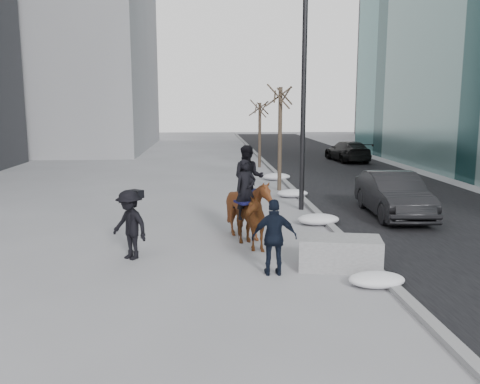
{
  "coord_description": "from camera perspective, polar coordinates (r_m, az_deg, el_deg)",
  "views": [
    {
      "loc": [
        -0.91,
        -12.36,
        3.84
      ],
      "look_at": [
        0.0,
        1.2,
        1.5
      ],
      "focal_mm": 38.0,
      "sensor_mm": 36.0,
      "label": 1
    }
  ],
  "objects": [
    {
      "name": "curb",
      "position": [
        23.01,
        6.0,
        0.26
      ],
      "size": [
        0.25,
        90.0,
        0.12
      ],
      "primitive_type": "cube",
      "color": "gray",
      "rests_on": "ground"
    },
    {
      "name": "snow_piles",
      "position": [
        19.63,
        6.83,
        -1.07
      ],
      "size": [
        1.42,
        16.43,
        0.36
      ],
      "color": "silver",
      "rests_on": "ground"
    },
    {
      "name": "car_near",
      "position": [
        18.38,
        16.85,
        -0.28
      ],
      "size": [
        1.85,
        4.72,
        1.53
      ],
      "primitive_type": "imported",
      "rotation": [
        0.0,
        0.0,
        -0.05
      ],
      "color": "black",
      "rests_on": "ground"
    },
    {
      "name": "feeder",
      "position": [
        11.55,
        3.89,
        -5.11
      ],
      "size": [
        1.04,
        0.87,
        1.75
      ],
      "color": "black",
      "rests_on": "ground"
    },
    {
      "name": "road",
      "position": [
        24.02,
        15.44,
        0.23
      ],
      "size": [
        8.0,
        90.0,
        0.01
      ],
      "primitive_type": "cube",
      "color": "black",
      "rests_on": "ground"
    },
    {
      "name": "tree_near",
      "position": [
        22.89,
        4.51,
        6.54
      ],
      "size": [
        1.2,
        1.2,
        5.12
      ],
      "primitive_type": null,
      "color": "#342B1F",
      "rests_on": "ground"
    },
    {
      "name": "mounted_left",
      "position": [
        13.73,
        0.69,
        -2.64
      ],
      "size": [
        1.45,
        2.03,
        2.39
      ],
      "color": "#521E10",
      "rests_on": "ground"
    },
    {
      "name": "planter",
      "position": [
        12.3,
        11.13,
        -6.76
      ],
      "size": [
        2.05,
        1.3,
        0.76
      ],
      "primitive_type": "cube",
      "rotation": [
        0.0,
        0.0,
        -0.19
      ],
      "color": "#98989B",
      "rests_on": "ground"
    },
    {
      "name": "car_far",
      "position": [
        35.64,
        11.98,
        4.51
      ],
      "size": [
        2.39,
        5.01,
        1.41
      ],
      "primitive_type": "imported",
      "rotation": [
        0.0,
        0.0,
        3.23
      ],
      "color": "black",
      "rests_on": "ground"
    },
    {
      "name": "ground",
      "position": [
        12.97,
        0.36,
        -7.45
      ],
      "size": [
        120.0,
        120.0,
        0.0
      ],
      "primitive_type": "plane",
      "color": "gray",
      "rests_on": "ground"
    },
    {
      "name": "lamppost",
      "position": [
        18.62,
        7.23,
        13.25
      ],
      "size": [
        0.25,
        0.86,
        9.09
      ],
      "color": "black",
      "rests_on": "ground"
    },
    {
      "name": "tree_far",
      "position": [
        31.45,
        2.23,
        6.78
      ],
      "size": [
        1.2,
        1.2,
        4.41
      ],
      "primitive_type": null,
      "color": "#3C2F23",
      "rests_on": "ground"
    },
    {
      "name": "mounted_right",
      "position": [
        14.53,
        0.97,
        -1.16
      ],
      "size": [
        1.67,
        1.81,
        2.71
      ],
      "color": "#46280E",
      "rests_on": "ground"
    },
    {
      "name": "camera_crew",
      "position": [
        13.0,
        -12.27,
        -3.59
      ],
      "size": [
        1.29,
        1.23,
        1.75
      ],
      "color": "black",
      "rests_on": "ground"
    }
  ]
}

